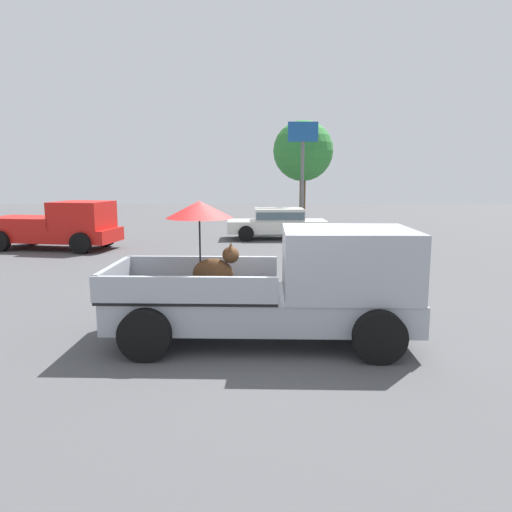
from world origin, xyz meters
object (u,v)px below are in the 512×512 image
at_px(motel_sign, 303,156).
at_px(pickup_truck_main, 290,285).
at_px(pickup_truck_red, 59,226).
at_px(parked_sedan_near, 278,222).

bearing_deg(motel_sign, pickup_truck_main, -96.49).
distance_m(pickup_truck_main, pickup_truck_red, 13.12).
height_order(pickup_truck_red, parked_sedan_near, pickup_truck_red).
distance_m(pickup_truck_red, parked_sedan_near, 8.92).
xyz_separation_m(pickup_truck_main, parked_sedan_near, (0.51, 13.46, -0.22)).
bearing_deg(parked_sedan_near, motel_sign, -123.43).
relative_size(pickup_truck_red, motel_sign, 0.97).
bearing_deg(parked_sedan_near, pickup_truck_red, 18.89).
bearing_deg(pickup_truck_red, motel_sign, 37.31).
distance_m(pickup_truck_red, motel_sign, 11.18).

